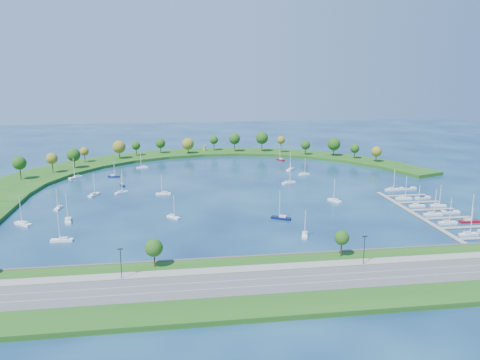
{
  "coord_description": "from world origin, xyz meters",
  "views": [
    {
      "loc": [
        -32.8,
        -257.78,
        66.2
      ],
      "look_at": [
        5.0,
        5.0,
        4.0
      ],
      "focal_mm": 35.57,
      "sensor_mm": 36.0,
      "label": 1
    }
  ],
  "objects": [
    {
      "name": "moored_boat_18",
      "position": [
        -61.2,
        -0.6,
        0.88
      ],
      "size": [
        7.16,
        6.19,
        10.93
      ],
      "rotation": [
        0.0,
        0.0,
        0.66
      ],
      "color": "white",
      "rests_on": "ground"
    },
    {
      "name": "moored_boat_12",
      "position": [
        50.07,
        30.3,
        0.87
      ],
      "size": [
        7.42,
        3.89,
        10.5
      ],
      "rotation": [
        0.0,
        0.0,
        6.56
      ],
      "color": "white",
      "rests_on": "ground"
    },
    {
      "name": "moored_boat_1",
      "position": [
        -92.92,
        40.96,
        0.93
      ],
      "size": [
        7.75,
        7.95,
        12.75
      ],
      "rotation": [
        0.0,
        0.0,
        3.95
      ],
      "color": "white",
      "rests_on": "ground"
    },
    {
      "name": "docked_boat_7",
      "position": [
        96.03,
        -48.84,
        0.88
      ],
      "size": [
        7.7,
        3.14,
        11.0
      ],
      "rotation": [
        0.0,
        0.0,
        -0.14
      ],
      "color": "white",
      "rests_on": "ground"
    },
    {
      "name": "breakwater_trees",
      "position": [
        -8.45,
        88.62,
        10.88
      ],
      "size": [
        239.8,
        94.57,
        15.68
      ],
      "color": "#382314",
      "rests_on": "breakwater"
    },
    {
      "name": "docked_boat_5",
      "position": [
        95.98,
        -59.61,
        0.62
      ],
      "size": [
        8.42,
        3.13,
        1.68
      ],
      "rotation": [
        0.0,
        0.0,
        -0.1
      ],
      "color": "white",
      "rests_on": "ground"
    },
    {
      "name": "docked_boat_6",
      "position": [
        85.53,
        -47.76,
        0.88
      ],
      "size": [
        7.58,
        2.53,
        10.98
      ],
      "rotation": [
        0.0,
        0.0,
        -0.06
      ],
      "color": "white",
      "rests_on": "ground"
    },
    {
      "name": "moored_boat_0",
      "position": [
        -69.9,
        40.84,
        0.86
      ],
      "size": [
        7.26,
        3.01,
        10.36
      ],
      "rotation": [
        0.0,
        0.0,
        6.13
      ],
      "color": "#0A1240",
      "rests_on": "ground"
    },
    {
      "name": "moored_boat_7",
      "position": [
        -38.52,
        -6.76,
        0.89
      ],
      "size": [
        7.9,
        2.31,
        11.57
      ],
      "rotation": [
        0.0,
        0.0,
        3.16
      ],
      "color": "white",
      "rests_on": "ground"
    },
    {
      "name": "docked_boat_8",
      "position": [
        85.52,
        -34.05,
        0.91
      ],
      "size": [
        8.4,
        2.59,
        12.25
      ],
      "rotation": [
        0.0,
        0.0,
        -0.03
      ],
      "color": "white",
      "rests_on": "ground"
    },
    {
      "name": "dock_system",
      "position": [
        85.3,
        -61.0,
        0.35
      ],
      "size": [
        24.28,
        82.0,
        1.6
      ],
      "color": "gray",
      "rests_on": "ground"
    },
    {
      "name": "moored_boat_13",
      "position": [
        34.76,
        8.44,
        0.93
      ],
      "size": [
        8.98,
        5.74,
        12.83
      ],
      "rotation": [
        0.0,
        0.0,
        0.41
      ],
      "color": "white",
      "rests_on": "ground"
    },
    {
      "name": "moored_boat_6",
      "position": [
        -33.4,
        -49.21,
        0.87
      ],
      "size": [
        6.36,
        6.65,
        10.57
      ],
      "rotation": [
        0.0,
        0.0,
        5.46
      ],
      "color": "white",
      "rests_on": "ground"
    },
    {
      "name": "moored_boat_2",
      "position": [
        -88.58,
        -26.62,
        0.87
      ],
      "size": [
        2.95,
        7.34,
        10.49
      ],
      "rotation": [
        0.0,
        0.0,
        4.58
      ],
      "color": "white",
      "rests_on": "ground"
    },
    {
      "name": "docked_boat_11",
      "position": [
        97.86,
        -14.32,
        0.7
      ],
      "size": [
        9.38,
        3.0,
        1.89
      ],
      "rotation": [
        0.0,
        0.0,
        0.04
      ],
      "color": "white",
      "rests_on": "ground"
    },
    {
      "name": "docked_boat_2",
      "position": [
        85.52,
        -74.61,
        0.9
      ],
      "size": [
        8.09,
        2.39,
        11.83
      ],
      "rotation": [
        0.0,
        0.0,
        0.02
      ],
      "color": "white",
      "rests_on": "ground"
    },
    {
      "name": "docked_boat_10",
      "position": [
        87.92,
        -15.84,
        0.91
      ],
      "size": [
        8.52,
        3.27,
        12.21
      ],
      "rotation": [
        0.0,
        0.0,
        0.12
      ],
      "color": "white",
      "rests_on": "ground"
    },
    {
      "name": "moored_boat_9",
      "position": [
        -77.03,
        -73.32,
        0.92
      ],
      "size": [
        8.56,
        2.78,
        12.42
      ],
      "rotation": [
        0.0,
        0.0,
        3.09
      ],
      "color": "white",
      "rests_on": "ground"
    },
    {
      "name": "harbor_tower",
      "position": [
        -7.41,
        119.97,
        4.19
      ],
      "size": [
        2.6,
        2.6,
        4.28
      ],
      "color": "gray",
      "rests_on": "breakwater"
    },
    {
      "name": "ground",
      "position": [
        0.0,
        0.0,
        0.0
      ],
      "size": [
        700.0,
        700.0,
        0.0
      ],
      "primitive_type": "plane",
      "color": "#071A43",
      "rests_on": "ground"
    },
    {
      "name": "moored_boat_14",
      "position": [
        -79.67,
        -48.45,
        0.94
      ],
      "size": [
        4.22,
        9.25,
        13.12
      ],
      "rotation": [
        0.0,
        0.0,
        1.77
      ],
      "color": "white",
      "rests_on": "ground"
    },
    {
      "name": "docked_boat_4",
      "position": [
        85.52,
        -62.29,
        0.91
      ],
      "size": [
        8.38,
        2.4,
        12.3
      ],
      "rotation": [
        0.0,
        0.0,
        -0.01
      ],
      "color": "white",
      "rests_on": "ground"
    },
    {
      "name": "moored_boat_8",
      "position": [
        -53.8,
        66.53,
        0.89
      ],
      "size": [
        7.99,
        3.57,
        11.36
      ],
      "rotation": [
        0.0,
        0.0,
        3.33
      ],
      "color": "white",
      "rests_on": "ground"
    },
    {
      "name": "south_shoreline",
      "position": [
        0.03,
        -122.88,
        1.0
      ],
      "size": [
        420.0,
        43.1,
        11.6
      ],
      "color": "#1E4F15",
      "rests_on": "ground"
    },
    {
      "name": "breakwater",
      "position": [
        -46.33,
        48.72,
        0.99
      ],
      "size": [
        286.74,
        247.64,
        2.0
      ],
      "color": "#1E4F15",
      "rests_on": "ground"
    },
    {
      "name": "docked_boat_9",
      "position": [
        95.98,
        -34.08,
        0.63
      ],
      "size": [
        8.7,
        3.78,
        1.72
      ],
      "rotation": [
        0.0,
        0.0,
        0.17
      ],
      "color": "white",
      "rests_on": "ground"
    },
    {
      "name": "docked_boat_3",
      "position": [
        96.01,
        -74.25,
        0.93
      ],
      "size": [
        8.89,
        2.81,
        12.93
      ],
      "rotation": [
        0.0,
        0.0,
        -0.04
      ],
      "color": "maroon",
      "rests_on": "ground"
    },
    {
      "name": "moored_boat_10",
      "position": [
        -98.11,
        -50.01,
        0.94
      ],
      "size": [
        8.53,
        7.34,
        13.0
      ],
      "rotation": [
        0.0,
        0.0,
        2.49
      ],
      "color": "white",
      "rests_on": "ground"
    },
    {
      "name": "moored_boat_11",
      "position": [
        -75.2,
        -3.61,
        0.91
      ],
      "size": [
        5.73,
        8.41,
        12.12
      ],
      "rotation": [
        0.0,
        0.0,
        1.11
      ],
      "color": "white",
      "rests_on": "ground"
    },
    {
      "name": "moored_boat_3",
      "position": [
        -62.36,
        16.82,
        0.85
      ],
      "size": [
        3.71,
        6.92,
        9.79
      ],
      "rotation": [
        0.0,
        0.0,
        5.01
      ],
      "color": "#0A1240",
      "rests_on": "ground"
    },
    {
      "name": "moored_boat_17",
      "position": [
        45.11,
        45.83,
        0.92
      ],
      "size": [
        7.07,
        8.2,
        12.51
      ],
      "rotation": [
        0.0,
        0.0,
        4.06
      ],
      "color": "white",
      "rests_on": "ground"
    },
    {
      "name": "docked_boat_0",
      "position": [
        85.52,
        -89.69,
        0.9
      ],
      "size": [
        8.2,
        2.92,
        11.81
      ],
      "rotation": [
        0.0,
        0.0,
        0.08
      ],
      "color": "white",
      "rests_on": "ground"
    },
    {
      "name": "moored_boat_4",
      "position": [
        19.25,
        -80.88,
        0.88
      ],
      "size": [
        4.25,
        7.83,
        11.09
      ],
      "rotation": [
        0.0,
        0.0,
        4.41
      ],
      "color": "white",
      "rests_on": "ground"
    },
    {
      "name": "moored_boat_5",
      "position": [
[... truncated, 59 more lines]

